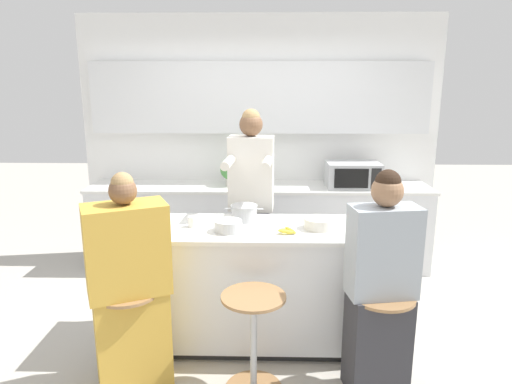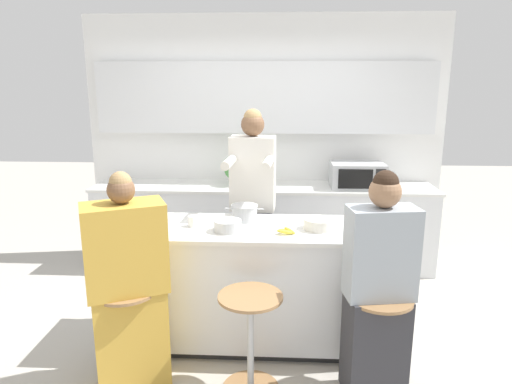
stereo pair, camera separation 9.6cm
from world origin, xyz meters
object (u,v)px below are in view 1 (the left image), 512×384
Objects in this scene: cooking_pot at (244,213)px; potted_plant at (231,170)px; person_seated_near at (380,295)px; banana_bunch at (287,231)px; person_wrapped_blanket at (130,291)px; bar_stool_rightmost at (380,335)px; kitchen_island at (256,284)px; person_cooking at (251,212)px; bar_stool_center at (254,335)px; bar_stool_leftmost at (130,331)px; microwave at (353,175)px; fruit_bowl at (319,223)px; coffee_cup_near at (193,222)px.

potted_plant is (-0.21, 1.38, 0.07)m from cooking_pot.
person_seated_near is 5.05× the size of potted_plant.
person_wrapped_blanket is at bearing -157.52° from banana_bunch.
potted_plant is (-1.12, 2.11, 0.67)m from bar_stool_rightmost.
kitchen_island is 1.39× the size of person_wrapped_blanket.
potted_plant is (-0.30, 1.53, 0.60)m from kitchen_island.
person_cooking is 5.99× the size of cooking_pot.
bar_stool_center is 0.97m from cooking_pot.
person_cooking is at bearing 31.74° from person_wrapped_blanket.
person_wrapped_blanket is 9.67× the size of banana_bunch.
person_seated_near is at bearing -36.01° from banana_bunch.
person_cooking is 1.20× the size of person_seated_near.
bar_stool_leftmost is at bearing -135.13° from cooking_pot.
person_seated_near is 1.20m from cooking_pot.
microwave reaches higher than cooking_pot.
potted_plant is (-0.52, 1.69, 0.11)m from banana_bunch.
cooking_pot is 0.59m from fruit_bowl.
cooking_pot is at bearing 161.94° from fruit_bowl.
banana_bunch is at bearing -114.84° from microwave.
kitchen_island is at bearing 176.17° from fruit_bowl.
bar_stool_rightmost is at bearing 2.04° from bar_stool_center.
bar_stool_center is 0.82m from bar_stool_rightmost.
person_cooking is 7.99× the size of fruit_bowl.
potted_plant reaches higher than bar_stool_center.
fruit_bowl is (1.26, 0.54, 0.29)m from person_wrapped_blanket.
kitchen_island is 9.16× the size of fruit_bowl.
person_cooking reaches higher than kitchen_island.
cooking_pot is 0.53× the size of microwave.
potted_plant reaches higher than fruit_bowl.
bar_stool_rightmost is 1.31m from cooking_pot.
microwave is 1.88× the size of potted_plant.
fruit_bowl is at bearing -63.85° from potted_plant.
person_seated_near is (1.59, 0.00, -0.01)m from person_wrapped_blanket.
coffee_cup_near is (-0.47, -0.01, 0.50)m from kitchen_island.
kitchen_island is 0.68m from person_cooking.
kitchen_island is 1.01m from person_seated_near.
bar_stool_center is (0.00, -0.61, -0.07)m from kitchen_island.
person_seated_near is 0.71m from fruit_bowl.
cooking_pot is at bearing 141.24° from bar_stool_rightmost.
person_wrapped_blanket reaches higher than cooking_pot.
person_seated_near is at bearing -62.38° from potted_plant.
person_wrapped_blanket is at bearing -119.60° from person_cooking.
coffee_cup_near reaches higher than kitchen_island.
coffee_cup_near is at bearing -155.91° from cooking_pot.
cooking_pot is (0.70, 0.73, 0.31)m from person_wrapped_blanket.
bar_stool_center is 0.47× the size of person_wrapped_blanket.
cooking_pot is at bearing 132.41° from person_seated_near.
fruit_bowl is at bearing 113.15° from person_seated_near.
person_seated_near is at bearing -95.19° from microwave.
kitchen_island is 0.56m from banana_bunch.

